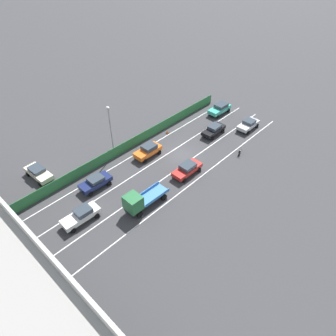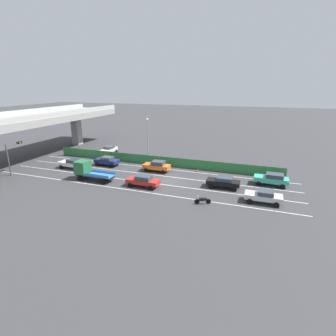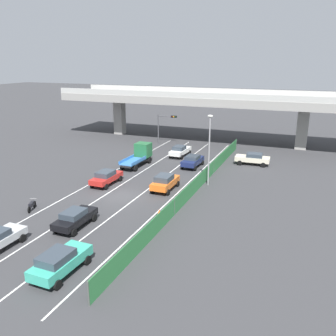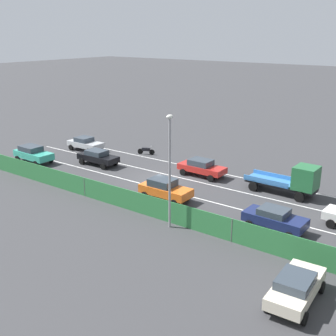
% 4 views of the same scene
% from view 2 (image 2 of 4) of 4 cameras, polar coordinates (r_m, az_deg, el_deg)
% --- Properties ---
extents(ground_plane, '(300.00, 300.00, 0.00)m').
position_cam_2_polar(ground_plane, '(38.36, 0.28, -2.80)').
color(ground_plane, '#38383A').
extents(lane_line_left_edge, '(0.14, 44.80, 0.01)m').
position_cam_2_polar(lane_line_left_edge, '(35.75, -9.19, -4.58)').
color(lane_line_left_edge, silver).
rests_on(lane_line_left_edge, ground).
extents(lane_line_mid_left, '(0.14, 44.80, 0.01)m').
position_cam_2_polar(lane_line_mid_left, '(38.54, -6.76, -2.82)').
color(lane_line_mid_left, silver).
rests_on(lane_line_mid_left, ground).
extents(lane_line_mid_right, '(0.14, 44.80, 0.01)m').
position_cam_2_polar(lane_line_mid_right, '(41.42, -4.66, -1.30)').
color(lane_line_mid_right, silver).
rests_on(lane_line_mid_right, ground).
extents(lane_line_right_edge, '(0.14, 44.80, 0.01)m').
position_cam_2_polar(lane_line_right_edge, '(44.38, -2.84, 0.03)').
color(lane_line_right_edge, silver).
rests_on(lane_line_right_edge, ground).
extents(elevated_overpass, '(50.68, 9.98, 8.64)m').
position_cam_2_polar(elevated_overpass, '(53.52, -30.48, 8.27)').
color(elevated_overpass, gray).
rests_on(elevated_overpass, ground).
extents(green_fence, '(0.10, 40.90, 1.62)m').
position_cam_2_polar(green_fence, '(45.66, -2.03, 1.59)').
color(green_fence, '#2D753D').
rests_on(green_fence, ground).
extents(car_taxi_orange, '(2.03, 4.30, 1.74)m').
position_cam_2_polar(car_taxi_orange, '(42.31, -2.41, 0.50)').
color(car_taxi_orange, orange).
rests_on(car_taxi_orange, ground).
extents(car_sedan_red, '(2.05, 4.53, 1.59)m').
position_cam_2_polar(car_sedan_red, '(36.11, -5.37, -2.69)').
color(car_sedan_red, red).
rests_on(car_sedan_red, ground).
extents(car_sedan_silver, '(2.07, 4.27, 1.53)m').
position_cam_2_polar(car_sedan_silver, '(33.11, 20.05, -5.71)').
color(car_sedan_silver, '#B7BABC').
rests_on(car_sedan_silver, ground).
extents(car_sedan_navy, '(2.13, 4.28, 1.57)m').
position_cam_2_polar(car_sedan_navy, '(46.63, -13.08, 1.57)').
color(car_sedan_navy, navy).
rests_on(car_sedan_navy, ground).
extents(car_sedan_black, '(2.00, 4.43, 1.54)m').
position_cam_2_polar(car_sedan_black, '(36.30, 11.92, -2.93)').
color(car_sedan_black, black).
rests_on(car_sedan_black, ground).
extents(car_hatchback_white, '(2.10, 4.62, 1.61)m').
position_cam_2_polar(car_hatchback_white, '(46.65, -20.03, 0.96)').
color(car_hatchback_white, silver).
rests_on(car_hatchback_white, ground).
extents(car_taxi_teal, '(2.16, 4.57, 1.69)m').
position_cam_2_polar(car_taxi_teal, '(39.15, 21.57, -2.18)').
color(car_taxi_teal, teal).
rests_on(car_taxi_teal, ground).
extents(flatbed_truck_blue, '(2.26, 5.96, 2.71)m').
position_cam_2_polar(flatbed_truck_blue, '(40.34, -16.98, -0.50)').
color(flatbed_truck_blue, black).
rests_on(flatbed_truck_blue, ground).
extents(motorcycle, '(0.91, 1.85, 0.93)m').
position_cam_2_polar(motorcycle, '(31.23, 7.51, -6.94)').
color(motorcycle, black).
rests_on(motorcycle, ground).
extents(parked_sedan_cream, '(4.56, 2.19, 1.56)m').
position_cam_2_polar(parked_sedan_cream, '(54.59, -12.71, 3.89)').
color(parked_sedan_cream, beige).
rests_on(parked_sedan_cream, ground).
extents(traffic_light, '(3.24, 0.62, 4.93)m').
position_cam_2_polar(traffic_light, '(47.21, -30.54, 3.08)').
color(traffic_light, '#47474C').
rests_on(traffic_light, ground).
extents(street_lamp, '(0.60, 0.36, 7.92)m').
position_cam_2_polar(street_lamp, '(46.15, -4.44, 6.74)').
color(street_lamp, gray).
rests_on(street_lamp, ground).
extents(traffic_cone, '(0.47, 0.47, 0.55)m').
position_cam_2_polar(traffic_cone, '(42.52, 6.43, -0.50)').
color(traffic_cone, orange).
rests_on(traffic_cone, ground).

